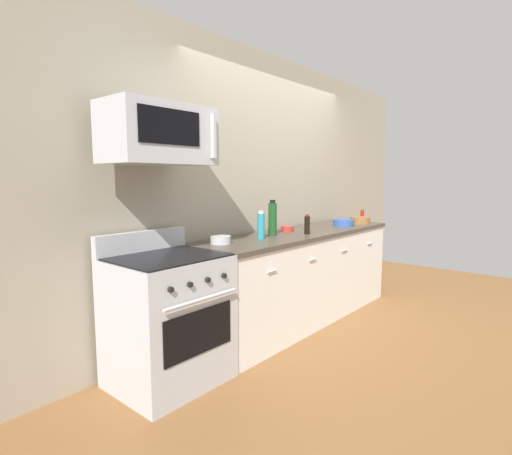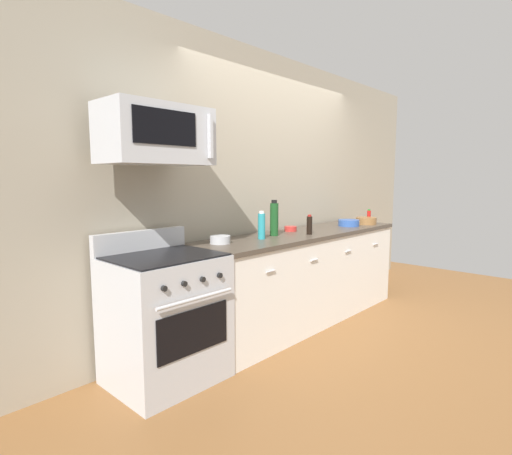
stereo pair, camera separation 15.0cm
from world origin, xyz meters
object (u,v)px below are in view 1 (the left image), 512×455
(bottle_soy_sauce_dark, at_px, (307,225))
(bowl_blue_mixing, at_px, (343,222))
(bowl_wooden_salad, at_px, (360,220))
(microwave, at_px, (159,135))
(bottle_dish_soap, at_px, (261,226))
(range_oven, at_px, (168,318))
(bottle_hot_sauce_red, at_px, (362,216))
(bottle_wine_green, at_px, (273,219))
(bowl_steel_prep, at_px, (221,240))
(bowl_red_small, at_px, (288,228))

(bottle_soy_sauce_dark, xyz_separation_m, bowl_blue_mixing, (0.86, 0.07, -0.05))
(bowl_blue_mixing, relative_size, bowl_wooden_salad, 0.99)
(microwave, relative_size, bottle_dish_soap, 2.97)
(range_oven, height_order, bottle_dish_soap, bottle_dish_soap)
(bottle_dish_soap, relative_size, bowl_wooden_salad, 1.07)
(bottle_hot_sauce_red, height_order, bowl_blue_mixing, bottle_hot_sauce_red)
(bottle_wine_green, xyz_separation_m, bottle_hot_sauce_red, (1.63, -0.13, -0.08))
(bottle_dish_soap, height_order, bowl_blue_mixing, bottle_dish_soap)
(bottle_soy_sauce_dark, xyz_separation_m, bottle_wine_green, (-0.29, 0.19, 0.07))
(bottle_dish_soap, xyz_separation_m, bottle_wine_green, (0.24, 0.06, 0.04))
(microwave, xyz_separation_m, bottle_soy_sauce_dark, (1.56, -0.19, -0.74))
(range_oven, height_order, bottle_soy_sauce_dark, bottle_soy_sauce_dark)
(bowl_steel_prep, bearing_deg, bowl_wooden_salad, -5.76)
(bottle_soy_sauce_dark, height_order, bowl_wooden_salad, bottle_soy_sauce_dark)
(microwave, bearing_deg, range_oven, -90.29)
(bowl_wooden_salad, bearing_deg, bowl_red_small, 166.29)
(microwave, height_order, bottle_dish_soap, microwave)
(bowl_red_small, bearing_deg, bowl_wooden_salad, -13.71)
(range_oven, xyz_separation_m, bottle_wine_green, (1.27, 0.05, 0.61))
(bottle_dish_soap, xyz_separation_m, bowl_steel_prep, (-0.42, 0.09, -0.08))
(bowl_steel_prep, relative_size, bowl_red_small, 1.34)
(bowl_blue_mixing, bearing_deg, bottle_dish_soap, 177.23)
(bottle_soy_sauce_dark, height_order, bottle_wine_green, bottle_wine_green)
(bottle_wine_green, height_order, bowl_steel_prep, bottle_wine_green)
(bottle_wine_green, relative_size, bowl_blue_mixing, 1.44)
(range_oven, relative_size, microwave, 1.44)
(bottle_dish_soap, relative_size, bottle_hot_sauce_red, 1.54)
(bottle_dish_soap, height_order, bowl_red_small, bottle_dish_soap)
(microwave, height_order, bowl_blue_mixing, microwave)
(bowl_wooden_salad, bearing_deg, bottle_soy_sauce_dark, -179.44)
(bottle_hot_sauce_red, relative_size, bowl_red_small, 1.30)
(bowl_steel_prep, xyz_separation_m, bowl_red_small, (1.02, 0.05, -0.01))
(range_oven, xyz_separation_m, microwave, (0.00, 0.04, 1.28))
(bottle_hot_sauce_red, xyz_separation_m, bowl_steel_prep, (-2.28, 0.16, -0.04))
(microwave, xyz_separation_m, bottle_wine_green, (1.27, 0.01, -0.67))
(microwave, distance_m, bottle_hot_sauce_red, 3.00)
(microwave, distance_m, bowl_blue_mixing, 2.55)
(bowl_wooden_salad, xyz_separation_m, bowl_red_small, (-1.10, 0.27, -0.02))
(microwave, relative_size, bottle_hot_sauce_red, 4.58)
(bottle_wine_green, relative_size, bottle_hot_sauce_red, 2.07)
(bowl_blue_mixing, height_order, bowl_steel_prep, bowl_blue_mixing)
(bottle_soy_sauce_dark, relative_size, bottle_hot_sauce_red, 1.18)
(bottle_hot_sauce_red, bearing_deg, bowl_blue_mixing, -179.87)
(bowl_red_small, bearing_deg, range_oven, -175.12)
(range_oven, distance_m, bottle_wine_green, 1.41)
(microwave, bearing_deg, bowl_blue_mixing, -2.81)
(bowl_steel_prep, bearing_deg, bottle_hot_sauce_red, -3.95)
(bowl_blue_mixing, bearing_deg, bottle_wine_green, 173.68)
(range_oven, xyz_separation_m, bowl_red_small, (1.63, 0.14, 0.48))
(bowl_wooden_salad, bearing_deg, bowl_steel_prep, 174.24)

